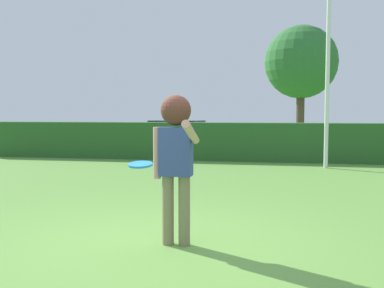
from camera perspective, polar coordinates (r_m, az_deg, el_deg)
name	(u,v)px	position (r m, az deg, el deg)	size (l,w,h in m)	color
ground_plane	(159,245)	(5.45, -4.24, -12.90)	(60.00, 60.00, 0.00)	#649940
person	(176,148)	(5.21, -2.11, -0.56)	(0.56, 0.77, 1.80)	#7C7352
frisbee	(141,165)	(4.55, -6.69, -2.66)	(0.25, 0.25, 0.06)	#268CE5
lamppost	(328,48)	(13.32, 17.23, 11.81)	(0.24, 0.24, 6.21)	silver
hedge_row	(235,142)	(14.79, 5.62, 0.32)	(18.29, 0.90, 1.26)	#2A5A26
parked_car_black	(177,133)	(19.88, -1.95, 1.46)	(4.40, 2.30, 1.25)	black
willow_tree	(301,63)	(24.23, 13.96, 10.20)	(3.83, 3.83, 6.17)	brown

